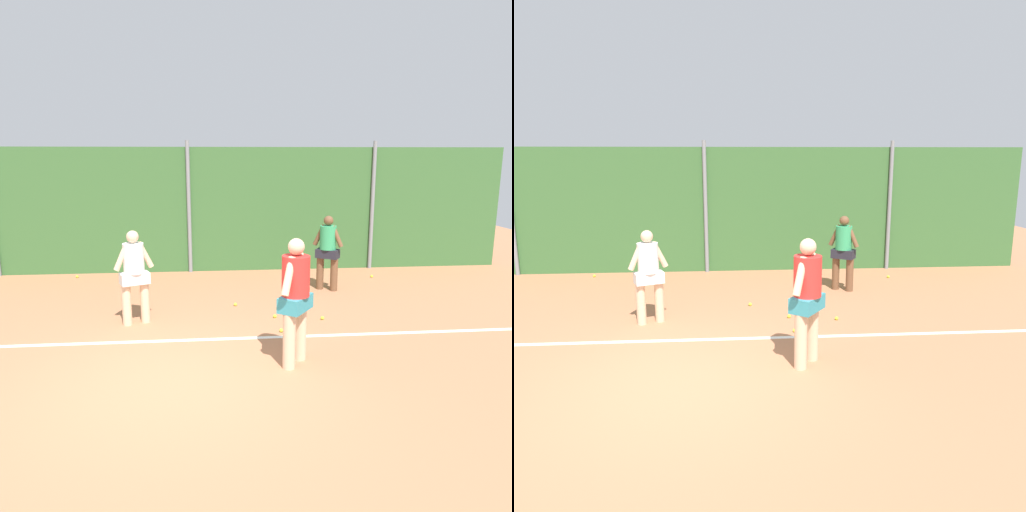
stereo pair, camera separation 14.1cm
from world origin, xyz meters
The scene contains 14 objects.
ground_plane centered at (0.00, 1.93, 0.00)m, with size 25.72×25.72×0.00m, color #B2704C.
hedge_fence_backdrop centered at (0.00, 6.56, 1.60)m, with size 16.63×0.25×3.20m, color #386633.
fence_post_center centered at (0.00, 6.38, 1.68)m, with size 0.10×0.10×3.35m, color gray.
fence_post_right centered at (4.80, 6.38, 1.68)m, with size 0.10×0.10×3.35m, color gray.
court_baseline_paint centered at (0.00, 1.60, 0.00)m, with size 12.15×0.10×0.01m, color white.
player_foreground_near centered at (1.74, 0.55, 1.04)m, with size 0.58×0.66×1.86m.
player_midcourt centered at (-0.81, 2.51, 0.96)m, with size 0.67×0.46×1.70m.
player_backcourt_far centered at (3.14, 4.38, 0.95)m, with size 0.62×0.51×1.69m.
tennis_ball_0 centered at (4.52, 5.37, 0.03)m, with size 0.07×0.07×0.07m, color #CCDB33.
tennis_ball_1 centered at (2.58, 2.39, 0.03)m, with size 0.07×0.07×0.07m, color #CCDB33.
tennis_ball_2 centered at (-2.79, 6.00, 0.03)m, with size 0.07×0.07×0.07m, color #CCDB33.
tennis_ball_3 centered at (1.72, 2.57, 0.03)m, with size 0.07×0.07×0.07m, color #CCDB33.
tennis_ball_4 centered at (1.02, 3.36, 0.03)m, with size 0.07×0.07×0.07m, color #CCDB33.
tennis_ball_5 centered at (1.73, 1.82, 0.03)m, with size 0.07×0.07×0.07m, color #CCDB33.
Camera 2 is at (0.72, -5.94, 2.98)m, focal length 33.70 mm.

